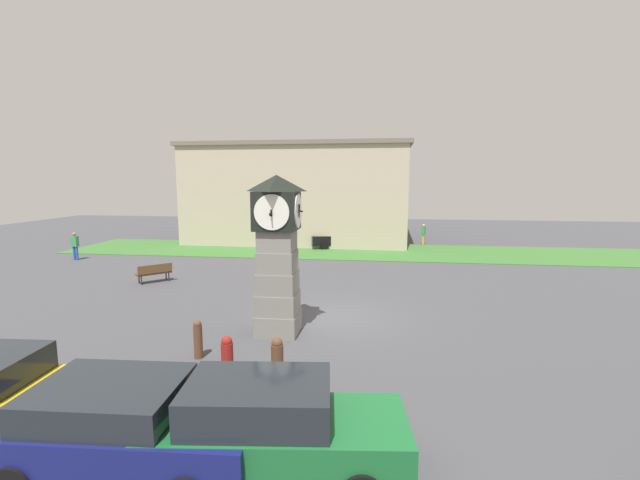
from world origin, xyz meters
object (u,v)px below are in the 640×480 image
(car_by_building, at_px, (273,428))
(car_near_tower, at_px, (125,424))
(pedestrian_near_bench, at_px, (423,233))
(bollard_mid_row, at_px, (227,355))
(car_silver_hatch, at_px, (341,236))
(pedestrian_crossing_lot, at_px, (75,244))
(bollard_far_row, at_px, (277,360))
(bollard_near_tower, at_px, (198,339))
(clock_tower, at_px, (277,253))
(bench, at_px, (154,272))

(car_by_building, bearing_deg, car_near_tower, -176.22)
(car_near_tower, distance_m, pedestrian_near_bench, 27.45)
(bollard_mid_row, xyz_separation_m, car_near_tower, (-0.49, -3.67, 0.28))
(car_silver_hatch, xyz_separation_m, pedestrian_near_bench, (6.03, 2.01, 0.09))
(car_silver_hatch, height_order, pedestrian_crossing_lot, pedestrian_crossing_lot)
(bollard_far_row, xyz_separation_m, pedestrian_crossing_lot, (-15.90, 14.00, 0.39))
(bollard_mid_row, bearing_deg, car_near_tower, -97.62)
(pedestrian_near_bench, bearing_deg, bollard_near_tower, -111.03)
(bollard_far_row, distance_m, pedestrian_crossing_lot, 21.18)
(bollard_mid_row, height_order, pedestrian_crossing_lot, pedestrian_crossing_lot)
(bollard_near_tower, height_order, bollard_far_row, bollard_far_row)
(car_silver_hatch, height_order, pedestrian_near_bench, car_silver_hatch)
(car_near_tower, height_order, car_silver_hatch, car_silver_hatch)
(bollard_near_tower, relative_size, pedestrian_near_bench, 0.70)
(car_near_tower, xyz_separation_m, pedestrian_crossing_lot, (-14.01, 17.31, 0.20))
(bollard_near_tower, distance_m, car_near_tower, 4.54)
(car_silver_hatch, bearing_deg, pedestrian_crossing_lot, -156.00)
(bollard_near_tower, distance_m, bollard_far_row, 2.78)
(clock_tower, xyz_separation_m, car_silver_hatch, (0.61, 17.61, -1.82))
(clock_tower, bearing_deg, car_silver_hatch, 88.02)
(bollard_near_tower, bearing_deg, car_near_tower, -81.93)
(car_silver_hatch, bearing_deg, car_by_building, -88.09)
(bollard_mid_row, xyz_separation_m, car_silver_hatch, (1.24, 20.65, 0.29))
(pedestrian_near_bench, bearing_deg, bench, -135.59)
(bollard_mid_row, xyz_separation_m, bench, (-6.80, 8.88, 0.02))
(clock_tower, relative_size, pedestrian_near_bench, 3.24)
(bench, bearing_deg, pedestrian_crossing_lot, 148.33)
(bollard_near_tower, relative_size, bench, 0.72)
(pedestrian_near_bench, xyz_separation_m, pedestrian_crossing_lot, (-21.77, -9.03, 0.09))
(bollard_mid_row, height_order, car_by_building, car_by_building)
(bollard_near_tower, bearing_deg, car_silver_hatch, 83.18)
(car_near_tower, relative_size, pedestrian_near_bench, 2.87)
(bollard_mid_row, relative_size, bench, 0.66)
(bollard_near_tower, xyz_separation_m, pedestrian_near_bench, (8.40, 21.84, 0.34))
(pedestrian_crossing_lot, bearing_deg, pedestrian_near_bench, 22.51)
(car_silver_hatch, distance_m, bench, 14.25)
(car_silver_hatch, bearing_deg, bollard_near_tower, -96.82)
(bollard_far_row, distance_m, bench, 12.35)
(bollard_near_tower, relative_size, bollard_far_row, 0.94)
(bench, xyz_separation_m, pedestrian_crossing_lot, (-7.71, 4.75, 0.46))
(car_by_building, xyz_separation_m, pedestrian_crossing_lot, (-16.55, 17.14, 0.16))
(bollard_mid_row, height_order, pedestrian_near_bench, pedestrian_near_bench)
(bollard_mid_row, distance_m, pedestrian_near_bench, 23.80)
(car_by_building, height_order, bench, car_by_building)
(bollard_mid_row, bearing_deg, car_by_building, -59.68)
(car_silver_hatch, bearing_deg, pedestrian_near_bench, 18.47)
(bench, bearing_deg, clock_tower, -38.20)
(bollard_far_row, bearing_deg, bench, 131.55)
(bollard_mid_row, bearing_deg, pedestrian_crossing_lot, 136.77)
(pedestrian_near_bench, height_order, pedestrian_crossing_lot, pedestrian_crossing_lot)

